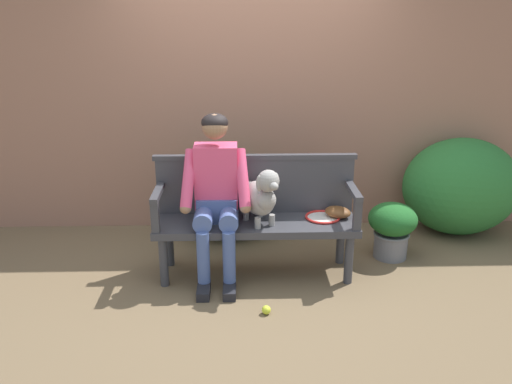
{
  "coord_description": "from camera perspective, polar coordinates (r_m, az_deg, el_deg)",
  "views": [
    {
      "loc": [
        -0.12,
        -3.95,
        2.1
      ],
      "look_at": [
        0.0,
        0.0,
        0.72
      ],
      "focal_mm": 37.0,
      "sensor_mm": 36.0,
      "label": 1
    }
  ],
  "objects": [
    {
      "name": "tennis_racket",
      "position": [
        4.39,
        7.33,
        -2.57
      ],
      "size": [
        0.4,
        0.57,
        0.03
      ],
      "color": "red",
      "rests_on": "garden_bench"
    },
    {
      "name": "baseball_glove",
      "position": [
        4.39,
        8.83,
        -2.15
      ],
      "size": [
        0.28,
        0.27,
        0.09
      ],
      "primitive_type": "ellipsoid",
      "rotation": [
        0.0,
        0.0,
        -0.61
      ],
      "color": "brown",
      "rests_on": "garden_bench"
    },
    {
      "name": "person_seated",
      "position": [
        4.18,
        -4.34,
        0.16
      ],
      "size": [
        0.56,
        0.64,
        1.34
      ],
      "color": "black",
      "rests_on": "ground"
    },
    {
      "name": "tennis_ball",
      "position": [
        3.92,
        1.12,
        -12.63
      ],
      "size": [
        0.07,
        0.07,
        0.07
      ],
      "primitive_type": "sphere",
      "color": "#CCDB33",
      "rests_on": "ground"
    },
    {
      "name": "potted_plant",
      "position": [
        4.79,
        14.5,
        -3.62
      ],
      "size": [
        0.43,
        0.43,
        0.5
      ],
      "color": "slate",
      "rests_on": "ground"
    },
    {
      "name": "bench_backrest",
      "position": [
        4.39,
        -0.08,
        0.96
      ],
      "size": [
        1.67,
        0.06,
        0.5
      ],
      "color": "#38383D",
      "rests_on": "garden_bench"
    },
    {
      "name": "hedge_bush_mid_left",
      "position": [
        5.12,
        -3.09,
        -0.69
      ],
      "size": [
        0.87,
        0.74,
        0.72
      ],
      "primitive_type": "ellipsoid",
      "color": "#194C1E",
      "rests_on": "ground"
    },
    {
      "name": "ground_plane",
      "position": [
        4.48,
        0.0,
        -8.76
      ],
      "size": [
        40.0,
        40.0,
        0.0
      ],
      "primitive_type": "plane",
      "color": "brown"
    },
    {
      "name": "garden_bench",
      "position": [
        4.3,
        0.0,
        -3.96
      ],
      "size": [
        1.63,
        0.48,
        0.47
      ],
      "color": "#38383D",
      "rests_on": "ground"
    },
    {
      "name": "bench_armrest_left_end",
      "position": [
        4.18,
        -10.69,
        -1.14
      ],
      "size": [
        0.06,
        0.48,
        0.28
      ],
      "color": "#38383D",
      "rests_on": "garden_bench"
    },
    {
      "name": "bench_armrest_right_end",
      "position": [
        4.22,
        10.64,
        -0.92
      ],
      "size": [
        0.06,
        0.48,
        0.28
      ],
      "color": "#38383D",
      "rests_on": "garden_bench"
    },
    {
      "name": "dog_on_bench",
      "position": [
        4.13,
        0.56,
        -0.41
      ],
      "size": [
        0.35,
        0.47,
        0.48
      ],
      "color": "gray",
      "rests_on": "garden_bench"
    },
    {
      "name": "brick_garden_fence",
      "position": [
        5.23,
        -0.41,
        10.4
      ],
      "size": [
        8.0,
        0.3,
        2.6
      ],
      "primitive_type": "cube",
      "color": "#936651",
      "rests_on": "ground"
    },
    {
      "name": "hedge_bush_mid_right",
      "position": [
        5.47,
        21.24,
        0.56
      ],
      "size": [
        1.11,
        0.87,
        0.95
      ],
      "primitive_type": "ellipsoid",
      "color": "#286B2D",
      "rests_on": "ground"
    }
  ]
}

